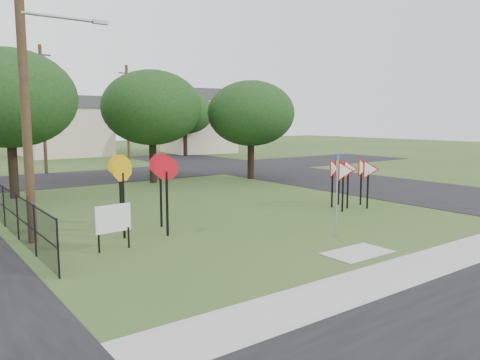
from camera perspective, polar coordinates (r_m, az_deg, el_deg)
name	(u,v)px	position (r m, az deg, el deg)	size (l,w,h in m)	color
ground	(300,237)	(15.74, 7.34, -6.86)	(140.00, 140.00, 0.00)	#2D491B
sidewalk	(413,269)	(13.16, 20.29, -10.10)	(30.00, 1.60, 0.02)	#979890
planting_strip	(457,281)	(12.58, 24.94, -11.15)	(30.00, 0.80, 0.02)	#2D491B
street_right	(327,179)	(31.07, 10.58, 0.18)	(8.00, 50.00, 0.02)	black
street_far	(93,177)	(32.97, -17.45, 0.37)	(60.00, 8.00, 0.02)	black
curb_pad	(358,253)	(14.17, 14.14, -8.60)	(2.00, 1.20, 0.02)	#979890
street_name_sign	(337,189)	(15.57, 11.74, -1.10)	(0.53, 0.25, 2.76)	gray
stop_sign_cluster	(142,176)	(16.19, -11.80, 0.53)	(2.50, 2.14, 2.68)	black
yield_sign_cluster	(349,171)	(20.94, 13.15, 1.09)	(2.79, 1.76, 2.20)	black
info_board	(113,220)	(14.32, -15.18, -4.72)	(1.10, 0.12, 1.37)	black
utility_pole_main	(26,74)	(15.89, -24.66, 11.62)	(3.55, 0.33, 10.00)	#483521
far_pole_a	(43,109)	(36.03, -22.89, 8.02)	(1.40, 0.24, 9.00)	#483521
far_pole_b	(128,114)	(42.37, -13.53, 7.89)	(1.40, 0.24, 8.50)	#483521
fence_run	(10,210)	(17.76, -26.21, -3.34)	(0.05, 11.55, 1.50)	black
house_mid	(65,126)	(53.03, -20.60, 6.19)	(8.40, 8.40, 6.20)	beige
house_right	(198,121)	(55.00, -5.17, 7.18)	(8.30, 8.30, 7.20)	beige
tree_near_left	(9,98)	(25.42, -26.36, 8.90)	(6.40, 6.40, 7.27)	black
tree_near_mid	(152,108)	(28.88, -10.72, 8.64)	(6.00, 6.00, 6.80)	black
tree_near_right	(251,113)	(30.35, 1.35, 8.11)	(5.60, 5.60, 6.33)	black
tree_far_right	(185,113)	(49.52, -6.74, 8.17)	(6.00, 6.00, 6.80)	black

